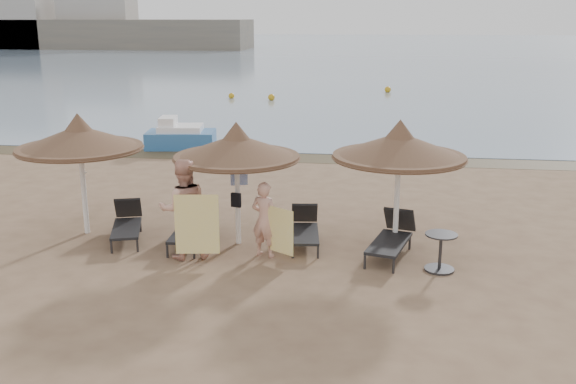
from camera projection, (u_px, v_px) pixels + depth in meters
name	position (u px, v px, depth m)	size (l,w,h in m)	color
ground	(240.00, 260.00, 12.44)	(160.00, 160.00, 0.00)	#8E6E52
sea	(357.00, 49.00, 88.88)	(200.00, 140.00, 0.03)	#6D859F
wet_sand_strip	(297.00, 157.00, 21.42)	(200.00, 1.60, 0.01)	brown
far_shore	(176.00, 28.00, 89.20)	(150.00, 54.80, 12.00)	#756A59
palapa_left	(79.00, 138.00, 13.46)	(2.65, 2.65, 2.63)	white
palapa_center	(237.00, 147.00, 12.84)	(2.58, 2.58, 2.56)	white
palapa_right	(399.00, 146.00, 12.59)	(2.67, 2.67, 2.64)	white
lounger_far_left	(127.00, 223.00, 13.62)	(1.03, 1.77, 0.76)	#2F2F32
lounger_near_left	(192.00, 225.00, 13.38)	(0.66, 1.80, 0.80)	#2F2F32
lounger_near_right	(305.00, 228.00, 13.32)	(0.73, 1.70, 0.74)	#2F2F32
lounger_far_right	(392.00, 236.00, 12.69)	(1.06, 1.91, 0.82)	#2F2F32
side_table	(440.00, 253.00, 11.87)	(0.59, 0.59, 0.72)	#2F2F32
person_left	(183.00, 201.00, 12.31)	(1.05, 0.68, 2.29)	#E1A58E
person_right	(264.00, 213.00, 12.45)	(0.81, 0.52, 1.75)	#E1A58E
towel_left	(197.00, 224.00, 12.02)	(0.83, 0.13, 1.16)	yellow
towel_right	(280.00, 231.00, 12.23)	(0.55, 0.37, 0.90)	yellow
bag_patterned	(239.00, 174.00, 13.17)	(0.36, 0.22, 0.44)	white
bag_dark	(236.00, 200.00, 12.97)	(0.22, 0.12, 0.29)	black
pedal_boat	(180.00, 136.00, 22.91)	(2.56, 1.72, 1.11)	#2E67A8
buoy_left	(231.00, 96.00, 36.42)	(0.33, 0.33, 0.33)	gold
buoy_mid	(388.00, 90.00, 39.26)	(0.39, 0.39, 0.39)	gold
buoy_extra	(271.00, 97.00, 35.58)	(0.38, 0.38, 0.38)	gold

